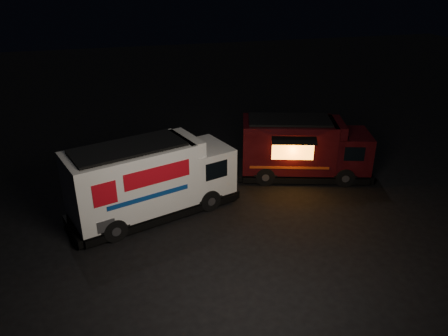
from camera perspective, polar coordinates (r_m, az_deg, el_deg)
ground at (r=15.29m, az=-0.62°, el=-9.13°), size 80.00×80.00×0.00m
white_truck at (r=16.26m, az=-9.21°, el=-1.31°), size 6.77×4.06×2.91m
red_truck at (r=19.31m, az=10.54°, el=2.56°), size 6.11×3.69×2.67m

